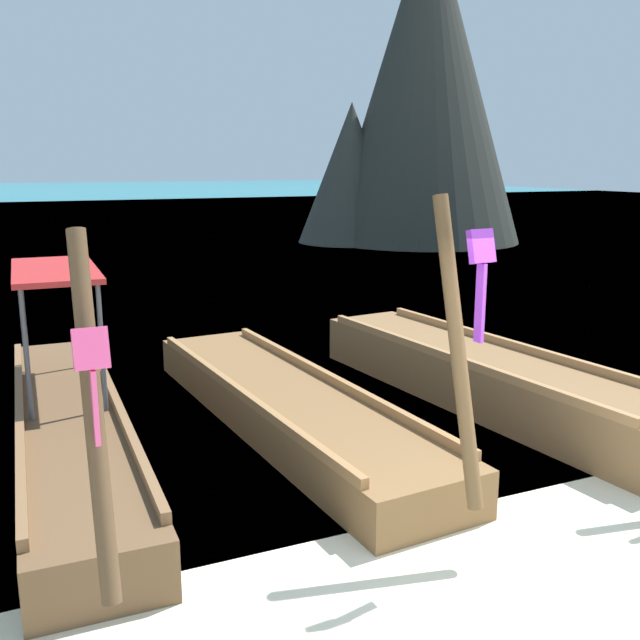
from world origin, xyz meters
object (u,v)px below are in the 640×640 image
(longtail_boat_pink_ribbon, at_px, (70,425))
(longtail_boat_yellow_ribbon, at_px, (486,378))
(longtail_boat_violet_ribbon, at_px, (287,406))
(karst_rock, at_px, (418,88))

(longtail_boat_pink_ribbon, height_order, longtail_boat_yellow_ribbon, longtail_boat_yellow_ribbon)
(longtail_boat_violet_ribbon, height_order, longtail_boat_yellow_ribbon, longtail_boat_yellow_ribbon)
(longtail_boat_pink_ribbon, xyz_separation_m, karst_rock, (14.45, 16.84, 5.51))
(karst_rock, bearing_deg, longtail_boat_yellow_ribbon, -118.64)
(longtail_boat_yellow_ribbon, height_order, karst_rock, karst_rock)
(longtail_boat_pink_ribbon, bearing_deg, longtail_boat_yellow_ribbon, -4.96)
(longtail_boat_violet_ribbon, height_order, karst_rock, karst_rock)
(karst_rock, bearing_deg, longtail_boat_pink_ribbon, -130.63)
(longtail_boat_pink_ribbon, height_order, karst_rock, karst_rock)
(longtail_boat_violet_ribbon, bearing_deg, longtail_boat_pink_ribbon, 175.86)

